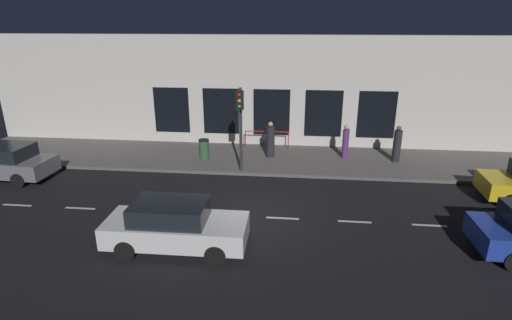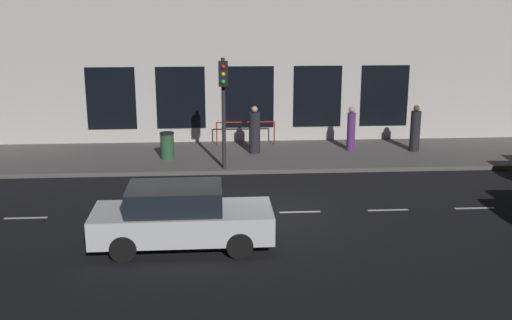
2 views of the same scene
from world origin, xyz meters
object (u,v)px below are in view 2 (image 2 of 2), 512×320
object	(u,v)px
trash_bin	(167,146)
pedestrian_1	(415,130)
pedestrian_0	(255,132)
traffic_light	(223,94)
pedestrian_2	(351,130)
parked_car_1	(181,217)

from	to	relation	value
trash_bin	pedestrian_1	bearing A→B (deg)	-86.27
pedestrian_0	pedestrian_1	distance (m)	6.29
pedestrian_0	trash_bin	size ratio (longest dim) A/B	1.81
traffic_light	pedestrian_2	xyz separation A→B (m)	(2.46, -5.02, -1.85)
traffic_light	pedestrian_2	distance (m)	5.89
traffic_light	pedestrian_0	bearing A→B (deg)	-27.76
pedestrian_1	trash_bin	world-z (taller)	pedestrian_1
pedestrian_0	pedestrian_2	bearing A→B (deg)	-158.55
pedestrian_1	pedestrian_2	bearing A→B (deg)	1.68
parked_car_1	pedestrian_1	distance (m)	12.30
traffic_light	pedestrian_2	size ratio (longest dim) A/B	2.22
pedestrian_0	trash_bin	bearing A→B (deg)	31.22
pedestrian_0	trash_bin	xyz separation A→B (m)	(-0.72, 3.31, -0.33)
parked_car_1	pedestrian_2	xyz separation A→B (m)	(8.99, -6.19, 0.19)
traffic_light	pedestrian_1	world-z (taller)	traffic_light
pedestrian_0	traffic_light	bearing A→B (deg)	81.13
pedestrian_0	pedestrian_1	world-z (taller)	pedestrian_0
pedestrian_2	trash_bin	bearing A→B (deg)	-165.04
traffic_light	pedestrian_0	size ratio (longest dim) A/B	2.12
traffic_light	parked_car_1	world-z (taller)	traffic_light
traffic_light	pedestrian_0	world-z (taller)	traffic_light
parked_car_1	pedestrian_1	xyz separation A→B (m)	(8.72, -8.67, 0.20)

